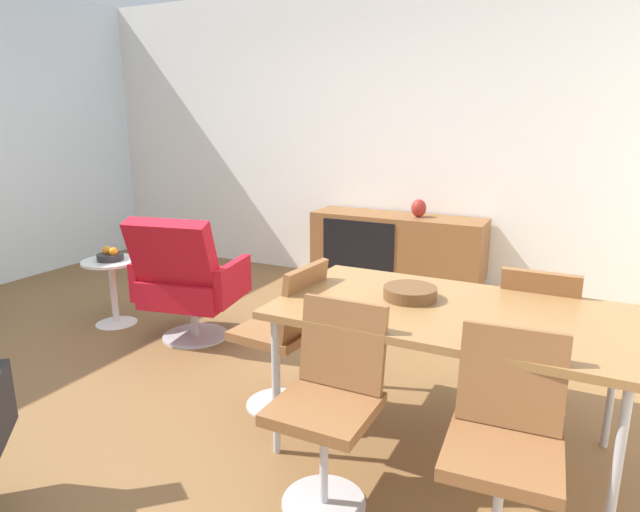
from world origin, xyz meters
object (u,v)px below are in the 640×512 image
Objects in this scene: vase_cobalt at (419,208)px; dining_chair_back_right at (538,334)px; dining_chair_near_window at (285,330)px; fruit_bowl at (110,256)px; sideboard at (396,245)px; wooden_bowl_on_table at (410,293)px; dining_chair_front_right at (504,441)px; dining_chair_front_left at (330,398)px; side_table_round at (113,284)px; dining_table at (450,317)px; lounge_chair_red at (187,279)px.

vase_cobalt is 2.18m from dining_chair_back_right.
fruit_bowl is at bearing 164.33° from dining_chair_near_window.
sideboard is at bearing 128.31° from dining_chair_back_right.
dining_chair_front_right is (0.56, -0.61, -0.30)m from wooden_bowl_on_table.
dining_chair_front_left is at bearing -45.81° from dining_chair_near_window.
dining_chair_front_left is 2.64m from fruit_bowl.
dining_chair_front_right is at bearing -47.43° from wooden_bowl_on_table.
dining_chair_front_right is at bearing -64.18° from sideboard.
dining_chair_front_right reaches higher than side_table_round.
dining_table is at bearing -122.02° from dining_chair_back_right.
dining_table is 6.15× the size of wooden_bowl_on_table.
lounge_chair_red is (-2.35, 1.07, -0.00)m from dining_chair_front_right.
dining_chair_near_window is 1.36m from dining_chair_back_right.
side_table_round is at bearing -136.29° from vase_cobalt.
wooden_bowl_on_table is (0.65, -2.29, -0.03)m from vase_cobalt.
vase_cobalt reaches higher than dining_chair_back_right.
dining_chair_front_left is (-0.35, -0.56, -0.23)m from dining_table.
dining_table is 2.08m from lounge_chair_red.
lounge_chair_red is (-2.01, 0.51, -0.23)m from dining_table.
dining_chair_back_right is (1.24, 0.56, 0.00)m from dining_chair_near_window.
wooden_bowl_on_table is 0.30× the size of dining_chair_front_right.
dining_chair_front_left and dining_chair_front_right have the same top height.
fruit_bowl is (-3.11, -0.04, 0.09)m from dining_chair_back_right.
side_table_round is (-3.11, 1.08, -0.15)m from dining_chair_front_right.
vase_cobalt is at bearing 57.83° from lounge_chair_red.
sideboard is at bearing 103.68° from dining_chair_front_left.
side_table_round is (-3.11, -0.04, -0.15)m from dining_chair_back_right.
dining_chair_back_right is (1.40, -1.78, 0.03)m from sideboard.
dining_chair_back_right is at bearing 89.81° from dining_chair_front_right.
vase_cobalt is 2.18m from lounge_chair_red.
dining_table reaches higher than side_table_round.
lounge_chair_red reaches higher than side_table_round.
lounge_chair_red is at bearing -0.49° from fruit_bowl.
dining_table is at bearing -69.85° from vase_cobalt.
dining_chair_front_right is at bearing -24.53° from lounge_chair_red.
sideboard is 3.22m from dining_chair_front_right.
dining_chair_front_right is at bearing -0.01° from dining_chair_front_left.
lounge_chair_red reaches higher than fruit_bowl.
dining_chair_front_right is (0.70, -0.00, 0.00)m from dining_chair_front_left.
wooden_bowl_on_table is at bearing -137.71° from dining_chair_back_right.
dining_chair_back_right and dining_chair_front_right have the same top height.
vase_cobalt reaches higher than wooden_bowl_on_table.
wooden_bowl_on_table is 2.63m from side_table_round.
vase_cobalt reaches higher than fruit_bowl.
dining_table is 0.70m from dining_chair_back_right.
dining_chair_near_window is 1.00× the size of dining_chair_front_right.
sideboard is 2.98m from dining_chair_front_left.
sideboard is 2.27m from dining_chair_back_right.
dining_table is at bearing 121.74° from dining_chair_front_right.
wooden_bowl_on_table is at bearing 132.57° from dining_chair_front_right.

